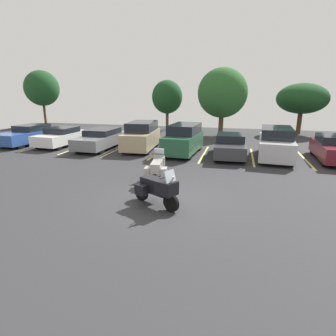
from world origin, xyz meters
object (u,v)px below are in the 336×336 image
object	(u,v)px
motorcycle_second	(157,168)
car_charcoal	(230,146)
motorcycle_touring	(157,188)
car_silver	(276,143)
car_grey	(101,139)
car_maroon	(335,149)
car_green	(184,139)
car_tan	(141,136)
car_white	(62,137)
car_blue	(30,135)

from	to	relation	value
motorcycle_second	car_charcoal	bearing A→B (deg)	64.13
motorcycle_touring	motorcycle_second	bearing A→B (deg)	106.46
car_silver	car_grey	bearing A→B (deg)	179.02
car_silver	car_maroon	bearing A→B (deg)	4.00
motorcycle_touring	car_green	world-z (taller)	car_green
car_tan	car_charcoal	bearing A→B (deg)	-6.60
car_white	car_grey	bearing A→B (deg)	-3.30
motorcycle_second	car_charcoal	size ratio (longest dim) A/B	0.51
motorcycle_second	car_maroon	bearing A→B (deg)	35.96
car_blue	car_grey	distance (m)	6.15
car_white	car_grey	distance (m)	3.34
car_white	car_tan	size ratio (longest dim) A/B	0.99
car_white	car_maroon	bearing A→B (deg)	-0.52
motorcycle_second	car_green	size ratio (longest dim) A/B	0.51
car_grey	car_charcoal	distance (m)	8.87
car_white	car_silver	bearing A→B (deg)	-1.50
motorcycle_touring	car_green	distance (m)	8.63
car_tan	car_grey	bearing A→B (deg)	-173.55
car_grey	car_green	size ratio (longest dim) A/B	1.13
car_blue	car_green	world-z (taller)	car_green
motorcycle_touring	motorcycle_second	distance (m)	2.64
car_charcoal	motorcycle_second	bearing A→B (deg)	-115.87
car_green	car_charcoal	world-z (taller)	car_green
car_grey	car_silver	distance (m)	11.51
car_white	car_charcoal	distance (m)	12.21
motorcycle_second	car_blue	bearing A→B (deg)	151.56
car_charcoal	car_green	bearing A→B (deg)	178.09
motorcycle_touring	car_charcoal	distance (m)	8.76
motorcycle_touring	car_maroon	bearing A→B (deg)	47.93
car_grey	car_tan	world-z (taller)	car_tan
motorcycle_second	car_tan	xyz separation A→B (m)	(-3.10, 6.66, 0.27)
motorcycle_second	car_white	size ratio (longest dim) A/B	0.51
motorcycle_touring	car_tan	distance (m)	9.96
car_tan	car_blue	bearing A→B (deg)	-179.39
motorcycle_touring	car_white	distance (m)	13.53
car_grey	car_maroon	size ratio (longest dim) A/B	1.08
car_white	car_tan	world-z (taller)	car_tan
car_grey	car_charcoal	size ratio (longest dim) A/B	1.12
car_maroon	car_silver	bearing A→B (deg)	-176.00
motorcycle_second	car_blue	world-z (taller)	car_blue
car_silver	car_tan	bearing A→B (deg)	176.53
car_white	car_maroon	size ratio (longest dim) A/B	0.96
car_white	car_green	size ratio (longest dim) A/B	1.01
car_maroon	car_tan	bearing A→B (deg)	178.57
car_silver	car_white	bearing A→B (deg)	178.50
car_blue	car_tan	distance (m)	9.03
car_white	car_green	distance (m)	9.29
car_green	motorcycle_second	bearing A→B (deg)	-89.71
car_blue	car_tan	xyz separation A→B (m)	(9.02, 0.10, 0.22)
motorcycle_touring	motorcycle_second	world-z (taller)	motorcycle_touring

